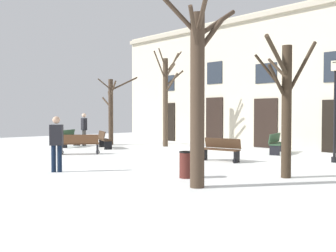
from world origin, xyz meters
The scene contains 15 objects.
ground_plane centered at (0.00, 0.00, 0.00)m, with size 35.93×35.93×0.00m, color white.
building_facade centered at (0.00, 8.92, 3.62)m, with size 22.45×0.60×7.17m.
tree_left_of_center centered at (-7.24, 4.08, 2.07)m, with size 1.87×2.59×3.97m.
tree_center centered at (-4.13, 5.50, 2.66)m, with size 1.10×1.63×5.26m.
tree_foreground centered at (5.67, 0.87, 2.06)m, with size 1.28×2.52×3.82m.
tree_right_of_center centered at (4.93, -1.90, 2.44)m, with size 2.08×2.63×4.63m.
streetlamp centered at (5.12, 5.28, 2.31)m, with size 0.30×0.30×3.77m.
litter_bin centered at (3.78, -1.13, 0.37)m, with size 0.40×0.40×0.74m.
bench_near_lamp centered at (-3.76, -0.06, 0.46)m, with size 1.41×1.62×0.88m.
bench_near_center_tree centered at (-5.49, 2.41, 0.46)m, with size 1.68×1.06×0.90m.
bench_back_to_back_left centered at (2.07, 2.51, 0.45)m, with size 1.58×0.67×0.86m.
bench_far_corner centered at (2.02, 6.62, 0.46)m, with size 1.04×1.93×0.90m.
bench_back_to_back_right centered at (-7.57, 1.58, 0.47)m, with size 1.32×1.63×0.92m.
person_strolling centered at (-7.68, 2.55, 1.01)m, with size 0.41×0.28×1.81m.
person_near_bench centered at (0.32, -3.23, 0.95)m, with size 0.41×0.43×1.70m.
Camera 1 is at (11.20, -8.82, 1.78)m, focal length 41.41 mm.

